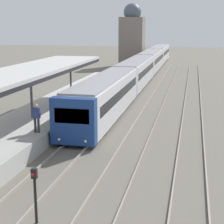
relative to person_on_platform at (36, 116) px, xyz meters
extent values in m
cube|color=beige|center=(-1.71, 3.19, 2.23)|extent=(4.00, 20.22, 0.20)
cube|color=black|center=(0.25, 3.19, 2.01)|extent=(0.08, 20.22, 0.24)
cylinder|color=#47474C|center=(-1.71, 3.19, 0.59)|extent=(0.16, 0.16, 3.07)
cylinder|color=#47474C|center=(-1.71, 11.27, 0.59)|extent=(0.16, 0.16, 3.07)
cylinder|color=#2D2D33|center=(-0.10, 0.00, -0.52)|extent=(0.14, 0.14, 0.85)
cylinder|color=#2D2D33|center=(0.10, 0.00, -0.52)|extent=(0.14, 0.14, 0.85)
cube|color=navy|center=(0.00, 0.00, 0.21)|extent=(0.40, 0.22, 0.60)
sphere|color=tan|center=(0.00, 0.00, 0.61)|extent=(0.22, 0.22, 0.22)
cube|color=navy|center=(2.04, 0.46, -0.28)|extent=(2.61, 0.70, 2.68)
cube|color=black|center=(2.04, 0.13, 0.09)|extent=(2.03, 0.04, 0.86)
sphere|color=#EFEACC|center=(1.26, 0.12, -1.32)|extent=(0.16, 0.16, 0.16)
sphere|color=#EFEACC|center=(2.82, 0.12, -1.32)|extent=(0.16, 0.16, 0.16)
cube|color=silver|center=(2.04, 8.31, -0.28)|extent=(2.61, 15.00, 2.68)
cube|color=gray|center=(2.04, 8.31, 1.12)|extent=(2.29, 14.70, 0.12)
cube|color=black|center=(2.04, 8.31, 0.01)|extent=(2.63, 13.80, 0.70)
cylinder|color=black|center=(0.93, 3.43, -1.54)|extent=(0.12, 0.70, 0.70)
cylinder|color=black|center=(3.15, 3.43, -1.54)|extent=(0.12, 0.70, 0.70)
cylinder|color=black|center=(0.93, 13.18, -1.54)|extent=(0.12, 0.70, 0.70)
cylinder|color=black|center=(3.15, 13.18, -1.54)|extent=(0.12, 0.70, 0.70)
cube|color=silver|center=(2.04, 23.66, -0.28)|extent=(2.61, 15.00, 2.68)
cube|color=gray|center=(2.04, 23.66, 1.12)|extent=(2.29, 14.70, 0.12)
cube|color=black|center=(2.04, 23.66, 0.01)|extent=(2.63, 13.80, 0.70)
cylinder|color=black|center=(0.93, 18.78, -1.54)|extent=(0.12, 0.70, 0.70)
cylinder|color=black|center=(3.15, 18.78, -1.54)|extent=(0.12, 0.70, 0.70)
cylinder|color=black|center=(0.93, 28.54, -1.54)|extent=(0.12, 0.70, 0.70)
cylinder|color=black|center=(3.15, 28.54, -1.54)|extent=(0.12, 0.70, 0.70)
cube|color=silver|center=(2.04, 39.01, -0.28)|extent=(2.61, 15.00, 2.68)
cube|color=gray|center=(2.04, 39.01, 1.12)|extent=(2.29, 14.70, 0.12)
cube|color=black|center=(2.04, 39.01, 0.01)|extent=(2.63, 13.80, 0.70)
cylinder|color=black|center=(0.93, 34.14, -1.54)|extent=(0.12, 0.70, 0.70)
cylinder|color=black|center=(3.15, 34.14, -1.54)|extent=(0.12, 0.70, 0.70)
cylinder|color=black|center=(0.93, 43.89, -1.54)|extent=(0.12, 0.70, 0.70)
cylinder|color=black|center=(3.15, 43.89, -1.54)|extent=(0.12, 0.70, 0.70)
cube|color=silver|center=(2.04, 54.36, -0.28)|extent=(2.61, 15.00, 2.68)
cube|color=gray|center=(2.04, 54.36, 1.12)|extent=(2.29, 14.70, 0.12)
cube|color=black|center=(2.04, 54.36, 0.01)|extent=(2.63, 13.80, 0.70)
cylinder|color=black|center=(0.93, 49.49, -1.54)|extent=(0.12, 0.70, 0.70)
cylinder|color=black|center=(3.15, 49.49, -1.54)|extent=(0.12, 0.70, 0.70)
cylinder|color=black|center=(0.93, 59.24, -1.54)|extent=(0.12, 0.70, 0.70)
cylinder|color=black|center=(3.15, 59.24, -1.54)|extent=(0.12, 0.70, 0.70)
cylinder|color=black|center=(3.31, -7.84, -1.04)|extent=(0.10, 0.10, 1.71)
cube|color=black|center=(3.31, -7.84, 0.00)|extent=(0.20, 0.14, 0.36)
sphere|color=red|center=(3.31, -7.93, 0.00)|extent=(0.11, 0.11, 0.11)
cube|color=slate|center=(-1.94, 45.28, 2.25)|extent=(4.00, 4.00, 8.28)
sphere|color=#4C5666|center=(-1.94, 45.28, 7.21)|extent=(2.97, 2.97, 2.97)
camera|label=1|loc=(8.52, -19.12, 4.99)|focal=60.00mm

